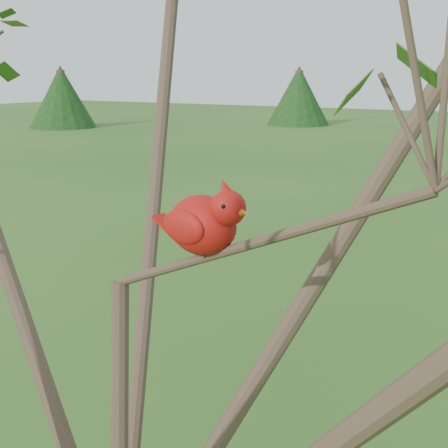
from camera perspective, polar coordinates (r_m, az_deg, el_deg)
name	(u,v)px	position (r m, az deg, el deg)	size (l,w,h in m)	color
crabapple_tree	(101,214)	(1.07, -11.16, 0.95)	(2.35, 2.05, 2.95)	#423224
cardinal	(205,223)	(1.07, -1.71, 0.13)	(0.22, 0.12, 0.15)	red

